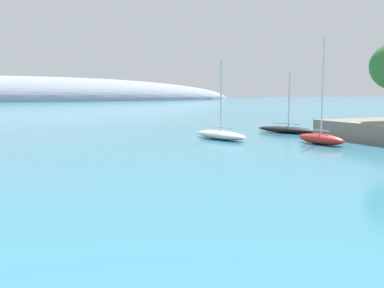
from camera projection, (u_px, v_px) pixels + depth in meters
The scene contains 4 objects.
distant_ridge at pixel (6, 101), 226.34m from camera, with size 252.13×60.41×25.23m, color #8E99AD.
sailboat_white_near_shore at pixel (221, 134), 46.79m from camera, with size 3.73×7.87×8.25m.
sailboat_red_outer_mooring at pixel (321, 138), 42.35m from camera, with size 2.31×5.77×10.07m.
sailboat_black_end_of_line at pixel (288, 129), 53.62m from camera, with size 5.29×8.65×7.35m.
Camera 1 is at (-11.34, 1.14, 5.07)m, focal length 41.57 mm.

